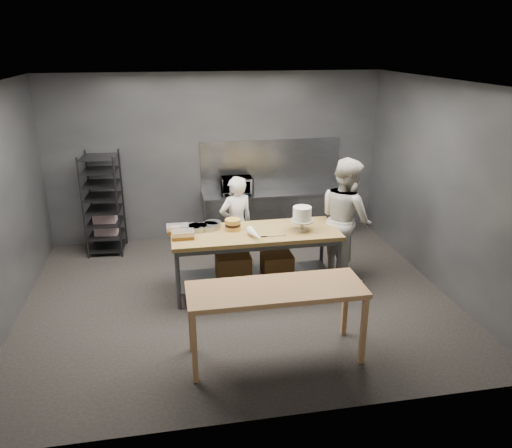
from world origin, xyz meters
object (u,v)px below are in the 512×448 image
Objects in this scene: speed_rack at (104,205)px; layer_cake at (233,225)px; microwave at (237,186)px; frosted_cake_stand at (302,215)px; work_table at (254,253)px; near_counter at (276,294)px; chef_right at (346,219)px; chef_behind at (236,224)px.

speed_rack is 7.77× the size of layer_cake.
frosted_cake_stand is at bearing -72.65° from microwave.
work_table is at bearing -39.46° from speed_rack.
frosted_cake_stand is (0.68, -0.09, 0.57)m from work_table.
near_counter is 4.23m from speed_rack.
microwave is 2.15m from frosted_cake_stand.
near_counter is 3.69m from microwave.
microwave is (0.04, 1.95, 0.48)m from work_table.
speed_rack is 4.09m from chef_right.
speed_rack is 2.66m from layer_cake.
layer_cake is (-0.97, 0.20, -0.15)m from frosted_cake_stand.
layer_cake reaches higher than work_table.
layer_cake is (-0.29, 0.11, 0.43)m from work_table.
chef_behind is 0.82× the size of chef_right.
near_counter is at bearing -82.88° from layer_cake.
microwave is (0.20, 1.23, 0.27)m from chef_behind.
near_counter is 2.44m from chef_right.
speed_rack is at bearing 138.38° from layer_cake.
chef_right is (1.45, 0.19, 0.37)m from work_table.
work_table is at bearing -20.60° from layer_cake.
layer_cake is (1.99, -1.77, 0.14)m from speed_rack.
work_table is 0.53m from layer_cake.
chef_behind is 1.70m from chef_right.
frosted_cake_stand reaches higher than microwave.
near_counter is at bearing -114.52° from frosted_cake_stand.
microwave reaches higher than near_counter.
chef_right is at bearing 142.76° from chef_behind.
layer_cake is (-1.74, -0.08, 0.05)m from chef_right.
near_counter is 3.69× the size of microwave.
layer_cake is at bearing 168.18° from frosted_cake_stand.
work_table is 6.78× the size of frosted_cake_stand.
work_table is 1.74m from near_counter.
chef_behind is 1.28m from microwave.
microwave is at bearing 88.40° from near_counter.
chef_right is at bearing 7.29° from work_table.
layer_cake is (-0.23, 1.83, 0.19)m from near_counter.
near_counter is at bearing -92.02° from work_table.
chef_right is (3.73, -1.69, 0.09)m from speed_rack.
microwave is at bearing 26.42° from chef_right.
near_counter is 1.86m from layer_cake.
frosted_cake_stand is at bearing 97.91° from chef_right.
microwave is at bearing -117.86° from chef_behind.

